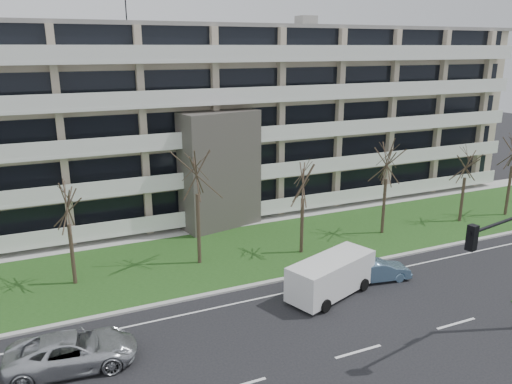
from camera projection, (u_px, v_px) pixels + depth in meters
name	position (u px, v px, depth m)	size (l,w,h in m)	color
ground	(358.00, 352.00, 23.11)	(160.00, 160.00, 0.00)	black
grass_verge	(248.00, 250.00, 34.50)	(90.00, 10.00, 0.06)	#1D4416
curb	(281.00, 280.00, 30.11)	(90.00, 0.35, 0.12)	#B2B2AD
sidewalk	(221.00, 225.00, 39.32)	(90.00, 2.00, 0.08)	#B2B2AD
lane_edge_line	(292.00, 291.00, 28.81)	(90.00, 0.12, 0.01)	white
apartment_building	(192.00, 118.00, 43.18)	(60.50, 15.10, 18.75)	#B4A38C
silver_pickup	(72.00, 351.00, 21.83)	(2.55, 5.53, 1.54)	silver
blue_sedan	(378.00, 270.00, 30.01)	(1.34, 3.85, 1.27)	#6991B6
white_van	(332.00, 273.00, 28.15)	(5.98, 3.86, 2.18)	white
traffic_signal	(512.00, 256.00, 22.76)	(5.77, 1.46, 6.78)	black
tree_2	(66.00, 200.00, 28.25)	(3.36, 3.36, 6.72)	#382B21
tree_3	(196.00, 166.00, 30.69)	(4.20, 4.20, 8.41)	#382B21
tree_4	(303.00, 177.00, 32.69)	(3.46, 3.46, 6.91)	#382B21
tree_5	(388.00, 157.00, 36.10)	(3.80, 3.80, 7.59)	#382B21
tree_6	(467.00, 160.00, 38.89)	(3.26, 3.26, 6.52)	#382B21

